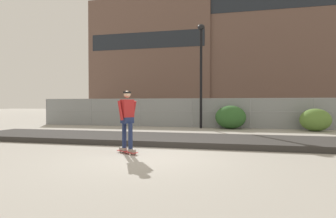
% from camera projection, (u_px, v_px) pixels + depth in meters
% --- Properties ---
extents(ground_plane, '(120.00, 120.00, 0.00)m').
position_uv_depth(ground_plane, '(148.00, 157.00, 7.50)').
color(ground_plane, '#9E998E').
extents(gravel_berm, '(17.19, 2.88, 0.21)m').
position_uv_depth(gravel_berm, '(171.00, 139.00, 10.48)').
color(gravel_berm, '#33302D').
rests_on(gravel_berm, ground_plane).
extents(skateboard, '(0.79, 0.59, 0.07)m').
position_uv_depth(skateboard, '(127.00, 152.00, 8.03)').
color(skateboard, '#B22D2D').
rests_on(skateboard, ground_plane).
extents(skater, '(0.66, 0.61, 1.83)m').
position_uv_depth(skater, '(127.00, 117.00, 8.01)').
color(skater, gray).
rests_on(skater, skateboard).
extents(chain_fence, '(21.35, 0.06, 1.85)m').
position_uv_depth(chain_fence, '(192.00, 113.00, 16.91)').
color(chain_fence, gray).
rests_on(chain_fence, ground_plane).
extents(street_lamp, '(0.44, 0.44, 6.36)m').
position_uv_depth(street_lamp, '(201.00, 63.00, 16.18)').
color(street_lamp, black).
rests_on(street_lamp, ground_plane).
extents(parked_car_near, '(4.50, 2.16, 1.66)m').
position_uv_depth(parked_car_near, '(126.00, 112.00, 20.85)').
color(parked_car_near, '#566B4C').
rests_on(parked_car_near, ground_plane).
extents(parked_car_mid, '(4.44, 2.03, 1.66)m').
position_uv_depth(parked_car_mid, '(201.00, 112.00, 20.04)').
color(parked_car_mid, navy).
rests_on(parked_car_mid, ground_plane).
extents(library_building, '(19.43, 13.65, 18.05)m').
position_uv_depth(library_building, '(157.00, 61.00, 47.17)').
color(library_building, brown).
rests_on(library_building, ground_plane).
extents(office_block, '(22.70, 10.44, 25.57)m').
position_uv_depth(office_block, '(280.00, 32.00, 41.47)').
color(office_block, brown).
rests_on(office_block, ground_plane).
extents(shrub_left, '(1.81, 1.48, 1.40)m').
position_uv_depth(shrub_left, '(231.00, 117.00, 15.89)').
color(shrub_left, '#2D5B28').
rests_on(shrub_left, ground_plane).
extents(shrub_center, '(1.61, 1.31, 1.24)m').
position_uv_depth(shrub_center, '(315.00, 120.00, 14.50)').
color(shrub_center, '#567A33').
rests_on(shrub_center, ground_plane).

